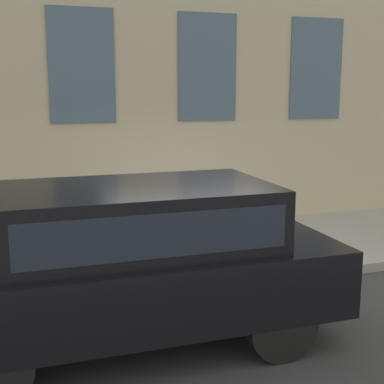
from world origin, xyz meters
TOP-DOWN VIEW (x-y plane):
  - ground_plane at (0.00, 0.00)m, footprint 80.00×80.00m
  - sidewalk at (1.59, 0.00)m, footprint 3.18×60.00m
  - fire_hydrant at (0.67, 0.36)m, footprint 0.37×0.48m
  - person at (0.75, -0.45)m, footprint 0.30×0.20m
  - parked_truck_black_near at (-1.13, 1.22)m, footprint 1.85×4.50m

SIDE VIEW (x-z plane):
  - ground_plane at x=0.00m, z-range 0.00..0.00m
  - sidewalk at x=1.59m, z-range 0.00..0.14m
  - fire_hydrant at x=0.67m, z-range 0.16..0.96m
  - person at x=0.75m, z-range 0.27..1.51m
  - parked_truck_black_near at x=-1.13m, z-range 0.13..1.88m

